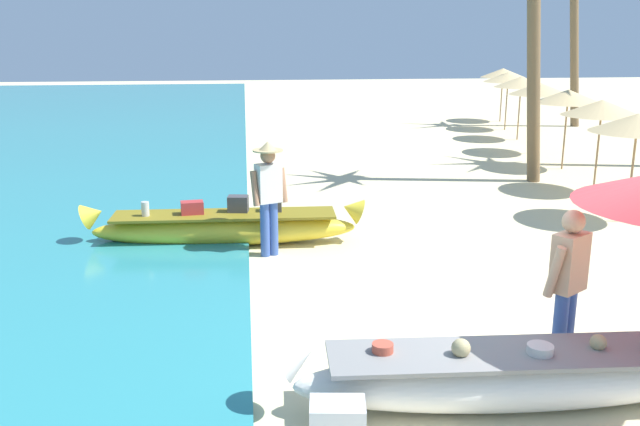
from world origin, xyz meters
name	(u,v)px	position (x,y,z in m)	size (l,w,h in m)	color
ground_plane	(526,358)	(0.00, 0.00, 0.00)	(80.00, 80.00, 0.00)	beige
boat_white_foreground	(511,376)	(-0.52, -0.90, 0.30)	(4.23, 0.84, 0.81)	white
boat_yellow_midground	(225,227)	(-3.20, 4.30, 0.29)	(4.43, 0.80, 0.79)	yellow
person_vendor_hatted	(269,191)	(-2.52, 3.68, 1.00)	(0.58, 0.44, 1.73)	#3D5BA8
person_tourist_customer	(568,282)	(0.25, -0.26, 0.93)	(0.56, 0.48, 1.65)	#3D5BA8
parasol_row_0	(638,123)	(3.83, 4.90, 1.75)	(1.60, 1.60, 1.91)	#8E6B47
parasol_row_1	(602,108)	(4.37, 7.18, 1.75)	(1.60, 1.60, 1.91)	#8E6B47
parasol_row_2	(568,96)	(4.78, 9.57, 1.75)	(1.60, 1.60, 1.91)	#8E6B47
parasol_row_3	(540,89)	(4.99, 11.71, 1.75)	(1.60, 1.60, 1.91)	#8E6B47
parasol_row_4	(521,82)	(5.43, 14.11, 1.75)	(1.60, 1.60, 1.91)	#8E6B47
parasol_row_5	(508,77)	(5.82, 16.21, 1.75)	(1.60, 1.60, 1.91)	#8E6B47
parasol_row_6	(503,73)	(6.43, 18.31, 1.75)	(1.60, 1.60, 1.91)	#8E6B47
cooler_box	(337,425)	(-2.16, -1.37, 0.20)	(0.45, 0.32, 0.41)	silver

